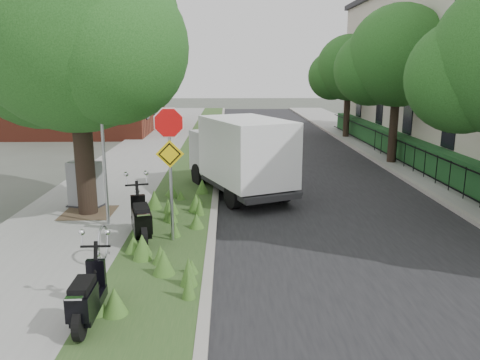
# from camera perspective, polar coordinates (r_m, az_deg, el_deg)

# --- Properties ---
(ground) EXTENTS (120.00, 120.00, 0.00)m
(ground) POSITION_cam_1_polar(r_m,az_deg,el_deg) (10.59, -0.89, -8.96)
(ground) COLOR #4C5147
(ground) RESTS_ON ground
(sidewalk_near) EXTENTS (3.50, 60.00, 0.12)m
(sidewalk_near) POSITION_cam_1_polar(r_m,az_deg,el_deg) (20.62, -13.11, 1.87)
(sidewalk_near) COLOR gray
(sidewalk_near) RESTS_ON ground
(verge) EXTENTS (2.00, 60.00, 0.12)m
(verge) POSITION_cam_1_polar(r_m,az_deg,el_deg) (20.24, -5.46, 1.95)
(verge) COLOR #2C4D21
(verge) RESTS_ON ground
(kerb_near) EXTENTS (0.20, 60.00, 0.13)m
(kerb_near) POSITION_cam_1_polar(r_m,az_deg,el_deg) (20.20, -2.63, 1.98)
(kerb_near) COLOR #9E9991
(kerb_near) RESTS_ON ground
(road) EXTENTS (7.00, 60.00, 0.01)m
(road) POSITION_cam_1_polar(r_m,az_deg,el_deg) (20.44, 7.24, 1.85)
(road) COLOR black
(road) RESTS_ON ground
(kerb_far) EXTENTS (0.20, 60.00, 0.13)m
(kerb_far) POSITION_cam_1_polar(r_m,az_deg,el_deg) (21.24, 16.62, 2.00)
(kerb_far) COLOR #9E9991
(kerb_far) RESTS_ON ground
(footpath_far) EXTENTS (3.20, 60.00, 0.12)m
(footpath_far) POSITION_cam_1_polar(r_m,az_deg,el_deg) (21.83, 20.87, 1.96)
(footpath_far) COLOR gray
(footpath_far) RESTS_ON ground
(street_tree_main) EXTENTS (6.21, 5.54, 7.66)m
(street_tree_main) POSITION_cam_1_polar(r_m,az_deg,el_deg) (13.30, -19.72, 15.95)
(street_tree_main) COLOR black
(street_tree_main) RESTS_ON ground
(bare_post) EXTENTS (0.08, 0.08, 4.00)m
(bare_post) POSITION_cam_1_polar(r_m,az_deg,el_deg) (12.16, -16.32, 3.80)
(bare_post) COLOR #A5A8AD
(bare_post) RESTS_ON ground
(bike_hoop) EXTENTS (0.06, 0.78, 0.77)m
(bike_hoop) POSITION_cam_1_polar(r_m,az_deg,el_deg) (10.19, -16.36, -7.44)
(bike_hoop) COLOR #A5A8AD
(bike_hoop) RESTS_ON ground
(sign_assembly) EXTENTS (0.94, 0.08, 3.22)m
(sign_assembly) POSITION_cam_1_polar(r_m,az_deg,el_deg) (10.60, -8.58, 4.00)
(sign_assembly) COLOR #A5A8AD
(sign_assembly) RESTS_ON ground
(fence_far) EXTENTS (0.04, 24.00, 1.00)m
(fence_far) POSITION_cam_1_polar(r_m,az_deg,el_deg) (21.37, 18.52, 3.58)
(fence_far) COLOR black
(fence_far) RESTS_ON ground
(hedge_far) EXTENTS (1.00, 24.00, 1.10)m
(hedge_far) POSITION_cam_1_polar(r_m,az_deg,el_deg) (21.62, 20.26, 3.55)
(hedge_far) COLOR #17431E
(hedge_far) RESTS_ON footpath_far
(brick_building) EXTENTS (9.40, 10.40, 8.30)m
(brick_building) POSITION_cam_1_polar(r_m,az_deg,el_deg) (33.17, -18.46, 12.94)
(brick_building) COLOR maroon
(brick_building) RESTS_ON ground
(far_tree_b) EXTENTS (4.83, 4.31, 6.56)m
(far_tree_b) POSITION_cam_1_polar(r_m,az_deg,el_deg) (21.07, 18.53, 13.57)
(far_tree_b) COLOR black
(far_tree_b) RESTS_ON ground
(far_tree_c) EXTENTS (4.37, 3.89, 5.93)m
(far_tree_c) POSITION_cam_1_polar(r_m,az_deg,el_deg) (28.72, 13.01, 12.81)
(far_tree_c) COLOR black
(far_tree_c) RESTS_ON ground
(scooter_near) EXTENTS (0.73, 1.86, 0.91)m
(scooter_near) POSITION_cam_1_polar(r_m,az_deg,el_deg) (11.06, -11.92, -5.19)
(scooter_near) COLOR black
(scooter_near) RESTS_ON ground
(scooter_far) EXTENTS (0.35, 1.67, 0.80)m
(scooter_far) POSITION_cam_1_polar(r_m,az_deg,el_deg) (7.84, -18.20, -13.96)
(scooter_far) COLOR black
(scooter_far) RESTS_ON ground
(box_truck) EXTENTS (3.55, 5.13, 2.17)m
(box_truck) POSITION_cam_1_polar(r_m,az_deg,el_deg) (15.04, 0.06, 3.34)
(box_truck) COLOR #262628
(box_truck) RESTS_ON ground
(utility_cabinet) EXTENTS (1.14, 0.94, 1.31)m
(utility_cabinet) POSITION_cam_1_polar(r_m,az_deg,el_deg) (14.31, -18.34, -0.59)
(utility_cabinet) COLOR #262628
(utility_cabinet) RESTS_ON ground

